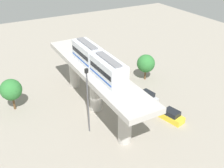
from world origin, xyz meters
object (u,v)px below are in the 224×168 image
object	(u,v)px
parked_car_yellow	(171,116)
signal_post	(88,99)
parked_car_silver	(147,97)
tree_mid_lot	(146,64)
train	(97,61)
tree_near_viaduct	(11,90)
parked_car_orange	(116,81)

from	to	relation	value
parked_car_yellow	signal_post	bearing A→B (deg)	-30.19
parked_car_silver	tree_mid_lot	world-z (taller)	tree_mid_lot
parked_car_silver	tree_mid_lot	xyz separation A→B (m)	(-4.42, -6.70, 2.73)
train	parked_car_yellow	world-z (taller)	train
parked_car_yellow	parked_car_silver	bearing A→B (deg)	-103.20
tree_near_viaduct	signal_post	xyz separation A→B (m)	(-8.48, 11.37, 1.95)
train	tree_mid_lot	world-z (taller)	train
parked_car_orange	tree_mid_lot	xyz separation A→B (m)	(-6.26, 0.82, 2.73)
parked_car_silver	train	bearing A→B (deg)	-16.25
parked_car_orange	tree_near_viaduct	xyz separation A→B (m)	(18.98, -1.12, 2.97)
signal_post	parked_car_yellow	bearing A→B (deg)	163.37
parked_car_orange	signal_post	world-z (taller)	signal_post
train	parked_car_silver	size ratio (longest dim) A/B	3.04
parked_car_yellow	tree_near_viaduct	distance (m)	25.91
train	tree_mid_lot	xyz separation A→B (m)	(-13.36, -5.74, -5.74)
parked_car_silver	parked_car_yellow	world-z (taller)	same
parked_car_silver	signal_post	bearing A→B (deg)	2.32
train	signal_post	size ratio (longest dim) A/B	1.32
parked_car_silver	tree_mid_lot	distance (m)	8.48
train	parked_car_yellow	xyz separation A→B (m)	(-8.98, 7.39, -8.47)
parked_car_orange	signal_post	size ratio (longest dim) A/B	0.43
signal_post	parked_car_silver	bearing A→B (deg)	-167.51
train	tree_near_viaduct	distance (m)	15.18
parked_car_silver	tree_mid_lot	bearing A→B (deg)	-133.58
parked_car_yellow	tree_near_viaduct	world-z (taller)	tree_near_viaduct
tree_near_viaduct	tree_mid_lot	bearing A→B (deg)	175.60
parked_car_yellow	tree_near_viaduct	size ratio (longest dim) A/B	0.82
parked_car_orange	parked_car_silver	world-z (taller)	same
parked_car_yellow	tree_near_viaduct	xyz separation A→B (m)	(20.86, -15.07, 2.97)
parked_car_silver	signal_post	world-z (taller)	signal_post
train	tree_mid_lot	distance (m)	15.63
signal_post	train	bearing A→B (deg)	-132.67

